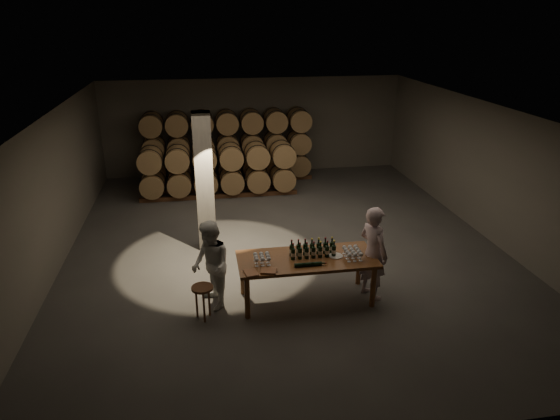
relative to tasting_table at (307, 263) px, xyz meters
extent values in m
plane|color=#494745|center=(0.00, 2.50, -0.80)|extent=(12.00, 12.00, 0.00)
plane|color=#605E59|center=(0.00, 2.50, 2.40)|extent=(12.00, 12.00, 0.00)
plane|color=slate|center=(0.00, 8.50, 0.80)|extent=(10.00, 0.00, 10.00)
plane|color=slate|center=(0.00, -3.50, 0.80)|extent=(10.00, 0.00, 10.00)
plane|color=slate|center=(-5.00, 2.50, 0.80)|extent=(0.00, 12.00, 12.00)
plane|color=slate|center=(5.00, 2.50, 0.80)|extent=(0.00, 12.00, 12.00)
cube|color=slate|center=(-1.80, 2.70, 0.80)|extent=(0.40, 0.40, 3.20)
cylinder|color=brown|center=(-1.18, -0.43, -0.38)|extent=(0.10, 0.10, 0.84)
cylinder|color=brown|center=(1.18, -0.43, -0.38)|extent=(0.10, 0.10, 0.84)
cylinder|color=brown|center=(-1.18, 0.43, -0.38)|extent=(0.10, 0.10, 0.84)
cylinder|color=brown|center=(1.18, 0.43, -0.38)|extent=(0.10, 0.10, 0.84)
cube|color=brown|center=(0.00, 0.00, 0.07)|extent=(2.60, 1.10, 0.06)
cube|color=brown|center=(-0.96, 7.40, -0.74)|extent=(5.48, 0.10, 0.12)
cube|color=brown|center=(-0.96, 8.00, -0.74)|extent=(5.48, 0.10, 0.12)
cylinder|color=olive|center=(-3.30, 7.70, -0.33)|extent=(0.70, 0.95, 0.70)
cylinder|color=black|center=(-3.30, 7.44, -0.33)|extent=(0.73, 0.04, 0.73)
cylinder|color=black|center=(-3.30, 7.96, -0.33)|extent=(0.73, 0.04, 0.73)
cylinder|color=olive|center=(-2.52, 7.70, -0.33)|extent=(0.70, 0.95, 0.70)
cylinder|color=black|center=(-2.52, 7.44, -0.33)|extent=(0.73, 0.04, 0.73)
cylinder|color=black|center=(-2.52, 7.96, -0.33)|extent=(0.73, 0.04, 0.73)
cylinder|color=olive|center=(-1.74, 7.70, -0.33)|extent=(0.70, 0.95, 0.70)
cylinder|color=black|center=(-1.74, 7.44, -0.33)|extent=(0.73, 0.04, 0.73)
cylinder|color=black|center=(-1.74, 7.96, -0.33)|extent=(0.73, 0.04, 0.73)
cylinder|color=olive|center=(-0.96, 7.70, -0.33)|extent=(0.70, 0.95, 0.70)
cylinder|color=black|center=(-0.96, 7.44, -0.33)|extent=(0.73, 0.04, 0.73)
cylinder|color=black|center=(-0.96, 7.96, -0.33)|extent=(0.73, 0.04, 0.73)
cylinder|color=olive|center=(-0.18, 7.70, -0.33)|extent=(0.70, 0.95, 0.70)
cylinder|color=black|center=(-0.18, 7.44, -0.33)|extent=(0.73, 0.04, 0.73)
cylinder|color=black|center=(-0.18, 7.96, -0.33)|extent=(0.73, 0.04, 0.73)
cylinder|color=olive|center=(0.60, 7.70, -0.33)|extent=(0.70, 0.95, 0.70)
cylinder|color=black|center=(0.60, 7.44, -0.33)|extent=(0.73, 0.04, 0.73)
cylinder|color=black|center=(0.60, 7.96, -0.33)|extent=(0.73, 0.04, 0.73)
cylinder|color=olive|center=(1.38, 7.70, -0.33)|extent=(0.70, 0.95, 0.70)
cylinder|color=black|center=(1.38, 7.44, -0.33)|extent=(0.73, 0.04, 0.73)
cylinder|color=black|center=(1.38, 7.96, -0.33)|extent=(0.73, 0.04, 0.73)
cylinder|color=olive|center=(-3.30, 7.70, 0.41)|extent=(0.70, 0.95, 0.70)
cylinder|color=black|center=(-3.30, 7.44, 0.41)|extent=(0.73, 0.04, 0.73)
cylinder|color=black|center=(-3.30, 7.96, 0.41)|extent=(0.73, 0.04, 0.73)
cylinder|color=olive|center=(-2.52, 7.70, 0.41)|extent=(0.70, 0.95, 0.70)
cylinder|color=black|center=(-2.52, 7.44, 0.41)|extent=(0.73, 0.04, 0.73)
cylinder|color=black|center=(-2.52, 7.96, 0.41)|extent=(0.73, 0.04, 0.73)
cylinder|color=olive|center=(-1.74, 7.70, 0.41)|extent=(0.70, 0.95, 0.70)
cylinder|color=black|center=(-1.74, 7.44, 0.41)|extent=(0.73, 0.04, 0.73)
cylinder|color=black|center=(-1.74, 7.96, 0.41)|extent=(0.73, 0.04, 0.73)
cylinder|color=olive|center=(-0.96, 7.70, 0.41)|extent=(0.70, 0.95, 0.70)
cylinder|color=black|center=(-0.96, 7.44, 0.41)|extent=(0.73, 0.04, 0.73)
cylinder|color=black|center=(-0.96, 7.96, 0.41)|extent=(0.73, 0.04, 0.73)
cylinder|color=olive|center=(-0.18, 7.70, 0.41)|extent=(0.70, 0.95, 0.70)
cylinder|color=black|center=(-0.18, 7.44, 0.41)|extent=(0.73, 0.04, 0.73)
cylinder|color=black|center=(-0.18, 7.96, 0.41)|extent=(0.73, 0.04, 0.73)
cylinder|color=olive|center=(0.60, 7.70, 0.41)|extent=(0.70, 0.95, 0.70)
cylinder|color=black|center=(0.60, 7.44, 0.41)|extent=(0.73, 0.04, 0.73)
cylinder|color=black|center=(0.60, 7.96, 0.41)|extent=(0.73, 0.04, 0.73)
cylinder|color=olive|center=(1.38, 7.70, 0.41)|extent=(0.70, 0.95, 0.70)
cylinder|color=black|center=(1.38, 7.44, 0.41)|extent=(0.73, 0.04, 0.73)
cylinder|color=black|center=(1.38, 7.96, 0.41)|extent=(0.73, 0.04, 0.73)
cylinder|color=olive|center=(-3.30, 7.70, 1.15)|extent=(0.70, 0.95, 0.70)
cylinder|color=black|center=(-3.30, 7.44, 1.15)|extent=(0.73, 0.04, 0.73)
cylinder|color=black|center=(-3.30, 7.96, 1.15)|extent=(0.73, 0.04, 0.73)
cylinder|color=olive|center=(-2.52, 7.70, 1.15)|extent=(0.70, 0.95, 0.70)
cylinder|color=black|center=(-2.52, 7.44, 1.15)|extent=(0.73, 0.04, 0.73)
cylinder|color=black|center=(-2.52, 7.96, 1.15)|extent=(0.73, 0.04, 0.73)
cylinder|color=olive|center=(-1.74, 7.70, 1.15)|extent=(0.70, 0.95, 0.70)
cylinder|color=black|center=(-1.74, 7.44, 1.15)|extent=(0.73, 0.04, 0.73)
cylinder|color=black|center=(-1.74, 7.96, 1.15)|extent=(0.73, 0.04, 0.73)
cylinder|color=olive|center=(-0.96, 7.70, 1.15)|extent=(0.70, 0.95, 0.70)
cylinder|color=black|center=(-0.96, 7.44, 1.15)|extent=(0.73, 0.04, 0.73)
cylinder|color=black|center=(-0.96, 7.96, 1.15)|extent=(0.73, 0.04, 0.73)
cylinder|color=olive|center=(-0.18, 7.70, 1.15)|extent=(0.70, 0.95, 0.70)
cylinder|color=black|center=(-0.18, 7.44, 1.15)|extent=(0.73, 0.04, 0.73)
cylinder|color=black|center=(-0.18, 7.96, 1.15)|extent=(0.73, 0.04, 0.73)
cylinder|color=olive|center=(0.60, 7.70, 1.15)|extent=(0.70, 0.95, 0.70)
cylinder|color=black|center=(0.60, 7.44, 1.15)|extent=(0.73, 0.04, 0.73)
cylinder|color=black|center=(0.60, 7.96, 1.15)|extent=(0.73, 0.04, 0.73)
cylinder|color=olive|center=(1.38, 7.70, 1.15)|extent=(0.70, 0.95, 0.70)
cylinder|color=black|center=(1.38, 7.44, 1.15)|extent=(0.73, 0.04, 0.73)
cylinder|color=black|center=(1.38, 7.96, 1.15)|extent=(0.73, 0.04, 0.73)
cube|color=brown|center=(-1.35, 6.00, -0.74)|extent=(4.70, 0.10, 0.12)
cube|color=brown|center=(-1.35, 6.60, -0.74)|extent=(4.70, 0.10, 0.12)
cylinder|color=olive|center=(-3.30, 6.30, -0.33)|extent=(0.70, 0.95, 0.70)
cylinder|color=black|center=(-3.30, 6.04, -0.33)|extent=(0.73, 0.04, 0.73)
cylinder|color=black|center=(-3.30, 6.56, -0.33)|extent=(0.73, 0.04, 0.73)
cylinder|color=olive|center=(-2.52, 6.30, -0.33)|extent=(0.70, 0.95, 0.70)
cylinder|color=black|center=(-2.52, 6.04, -0.33)|extent=(0.73, 0.04, 0.73)
cylinder|color=black|center=(-2.52, 6.56, -0.33)|extent=(0.73, 0.04, 0.73)
cylinder|color=olive|center=(-1.74, 6.30, -0.33)|extent=(0.70, 0.95, 0.70)
cylinder|color=black|center=(-1.74, 6.04, -0.33)|extent=(0.73, 0.04, 0.73)
cylinder|color=black|center=(-1.74, 6.56, -0.33)|extent=(0.73, 0.04, 0.73)
cylinder|color=olive|center=(-0.96, 6.30, -0.33)|extent=(0.70, 0.95, 0.70)
cylinder|color=black|center=(-0.96, 6.04, -0.33)|extent=(0.73, 0.04, 0.73)
cylinder|color=black|center=(-0.96, 6.56, -0.33)|extent=(0.73, 0.04, 0.73)
cylinder|color=olive|center=(-0.18, 6.30, -0.33)|extent=(0.70, 0.95, 0.70)
cylinder|color=black|center=(-0.18, 6.04, -0.33)|extent=(0.73, 0.04, 0.73)
cylinder|color=black|center=(-0.18, 6.56, -0.33)|extent=(0.73, 0.04, 0.73)
cylinder|color=olive|center=(0.60, 6.30, -0.33)|extent=(0.70, 0.95, 0.70)
cylinder|color=black|center=(0.60, 6.04, -0.33)|extent=(0.73, 0.04, 0.73)
cylinder|color=black|center=(0.60, 6.56, -0.33)|extent=(0.73, 0.04, 0.73)
cylinder|color=olive|center=(-3.30, 6.30, 0.41)|extent=(0.70, 0.95, 0.70)
cylinder|color=black|center=(-3.30, 6.04, 0.41)|extent=(0.73, 0.04, 0.73)
cylinder|color=black|center=(-3.30, 6.56, 0.41)|extent=(0.73, 0.04, 0.73)
cylinder|color=olive|center=(-2.52, 6.30, 0.41)|extent=(0.70, 0.95, 0.70)
cylinder|color=black|center=(-2.52, 6.04, 0.41)|extent=(0.73, 0.04, 0.73)
cylinder|color=black|center=(-2.52, 6.56, 0.41)|extent=(0.73, 0.04, 0.73)
cylinder|color=olive|center=(-1.74, 6.30, 0.41)|extent=(0.70, 0.95, 0.70)
cylinder|color=black|center=(-1.74, 6.04, 0.41)|extent=(0.73, 0.04, 0.73)
cylinder|color=black|center=(-1.74, 6.56, 0.41)|extent=(0.73, 0.04, 0.73)
cylinder|color=olive|center=(-0.96, 6.30, 0.41)|extent=(0.70, 0.95, 0.70)
cylinder|color=black|center=(-0.96, 6.04, 0.41)|extent=(0.73, 0.04, 0.73)
cylinder|color=black|center=(-0.96, 6.56, 0.41)|extent=(0.73, 0.04, 0.73)
cylinder|color=olive|center=(-0.18, 6.30, 0.41)|extent=(0.70, 0.95, 0.70)
cylinder|color=black|center=(-0.18, 6.04, 0.41)|extent=(0.73, 0.04, 0.73)
cylinder|color=black|center=(-0.18, 6.56, 0.41)|extent=(0.73, 0.04, 0.73)
cylinder|color=olive|center=(0.60, 6.30, 0.41)|extent=(0.70, 0.95, 0.70)
cylinder|color=black|center=(0.60, 6.04, 0.41)|extent=(0.73, 0.04, 0.73)
cylinder|color=black|center=(0.60, 6.56, 0.41)|extent=(0.73, 0.04, 0.73)
cylinder|color=black|center=(-0.27, -0.01, 0.21)|extent=(0.08, 0.08, 0.22)
cylinder|color=silver|center=(-0.27, -0.01, 0.20)|extent=(0.08, 0.08, 0.07)
cylinder|color=black|center=(-0.27, -0.01, 0.37)|extent=(0.03, 0.03, 0.09)
cylinder|color=yellow|center=(-0.27, -0.01, 0.42)|extent=(0.03, 0.03, 0.03)
cylinder|color=black|center=(-0.27, 0.14, 0.21)|extent=(0.08, 0.08, 0.22)
cylinder|color=silver|center=(-0.27, 0.14, 0.20)|extent=(0.08, 0.08, 0.07)
cylinder|color=black|center=(-0.27, 0.14, 0.37)|extent=(0.03, 0.03, 0.09)
cylinder|color=maroon|center=(-0.27, 0.14, 0.42)|extent=(0.03, 0.03, 0.03)
cylinder|color=black|center=(-0.14, -0.01, 0.21)|extent=(0.08, 0.08, 0.22)
cylinder|color=silver|center=(-0.14, -0.01, 0.20)|extent=(0.08, 0.08, 0.07)
cylinder|color=black|center=(-0.14, -0.01, 0.37)|extent=(0.03, 0.03, 0.09)
cylinder|color=maroon|center=(-0.14, -0.01, 0.42)|extent=(0.03, 0.03, 0.03)
cylinder|color=black|center=(-0.14, 0.14, 0.21)|extent=(0.08, 0.08, 0.22)
cylinder|color=silver|center=(-0.14, 0.14, 0.20)|extent=(0.08, 0.08, 0.07)
cylinder|color=black|center=(-0.14, 0.14, 0.37)|extent=(0.03, 0.03, 0.09)
cylinder|color=yellow|center=(-0.14, 0.14, 0.42)|extent=(0.03, 0.03, 0.03)
cylinder|color=black|center=(-0.01, -0.01, 0.21)|extent=(0.08, 0.08, 0.22)
cylinder|color=silver|center=(-0.01, -0.01, 0.20)|extent=(0.08, 0.08, 0.07)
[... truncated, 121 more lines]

